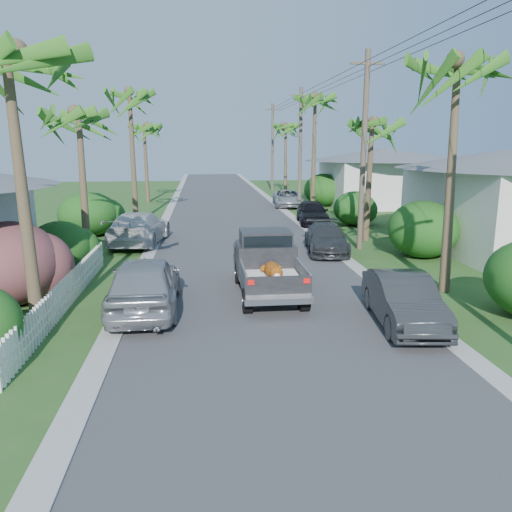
{
  "coord_description": "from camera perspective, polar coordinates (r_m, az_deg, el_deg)",
  "views": [
    {
      "loc": [
        -1.85,
        -9.73,
        4.9
      ],
      "look_at": [
        -0.17,
        5.77,
        1.4
      ],
      "focal_mm": 35.0,
      "sensor_mm": 36.0,
      "label": 1
    }
  ],
  "objects": [
    {
      "name": "palm_l_d",
      "position": [
        44.01,
        -12.66,
        14.36
      ],
      "size": [
        4.4,
        4.4,
        7.7
      ],
      "color": "brown",
      "rests_on": "ground"
    },
    {
      "name": "curb_right",
      "position": [
        35.61,
        3.82,
        4.76
      ],
      "size": [
        0.6,
        100.0,
        0.06
      ],
      "primitive_type": "cube",
      "color": "#A5A39E",
      "rests_on": "ground"
    },
    {
      "name": "shrub_r_b",
      "position": [
        23.16,
        18.54,
        2.92
      ],
      "size": [
        3.0,
        3.3,
        2.5
      ],
      "primitive_type": "ellipsoid",
      "color": "#144616",
      "rests_on": "ground"
    },
    {
      "name": "utility_pole_d",
      "position": [
        53.26,
        1.88,
        12.32
      ],
      "size": [
        1.6,
        0.26,
        9.0
      ],
      "color": "brown",
      "rests_on": "ground"
    },
    {
      "name": "utility_pole_c",
      "position": [
        38.46,
        5.08,
        12.15
      ],
      "size": [
        1.6,
        0.26,
        9.0
      ],
      "color": "brown",
      "rests_on": "ground"
    },
    {
      "name": "parked_car_ln",
      "position": [
        15.22,
        -12.59,
        -3.12
      ],
      "size": [
        2.06,
        4.98,
        1.69
      ],
      "primitive_type": "imported",
      "rotation": [
        0.0,
        0.0,
        3.15
      ],
      "color": "#A1A2A8",
      "rests_on": "ground"
    },
    {
      "name": "utility_pole_b",
      "position": [
        23.93,
        12.2,
        11.65
      ],
      "size": [
        1.6,
        0.26,
        9.0
      ],
      "color": "brown",
      "rests_on": "ground"
    },
    {
      "name": "parked_car_rd",
      "position": [
        40.3,
        3.64,
        6.58
      ],
      "size": [
        2.57,
        4.92,
        1.32
      ],
      "primitive_type": "imported",
      "rotation": [
        0.0,
        0.0,
        -0.08
      ],
      "color": "#ADAFB5",
      "rests_on": "ground"
    },
    {
      "name": "parked_car_rf",
      "position": [
        31.4,
        6.48,
        4.95
      ],
      "size": [
        2.17,
        4.5,
        1.48
      ],
      "primitive_type": "imported",
      "rotation": [
        0.0,
        0.0,
        -0.1
      ],
      "color": "black",
      "rests_on": "ground"
    },
    {
      "name": "shrub_r_d",
      "position": [
        41.09,
        7.76,
        7.51
      ],
      "size": [
        3.2,
        3.52,
        2.6
      ],
      "primitive_type": "ellipsoid",
      "color": "#144616",
      "rests_on": "ground"
    },
    {
      "name": "palm_r_b",
      "position": [
        26.16,
        13.08,
        14.63
      ],
      "size": [
        4.4,
        4.4,
        7.2
      ],
      "color": "brown",
      "rests_on": "ground"
    },
    {
      "name": "palm_r_d",
      "position": [
        50.46,
        3.44,
        14.71
      ],
      "size": [
        4.4,
        4.4,
        8.0
      ],
      "color": "brown",
      "rests_on": "ground"
    },
    {
      "name": "palm_r_c",
      "position": [
        36.77,
        6.79,
        17.57
      ],
      "size": [
        4.4,
        4.4,
        9.4
      ],
      "color": "brown",
      "rests_on": "ground"
    },
    {
      "name": "parked_car_lf",
      "position": [
        25.53,
        -13.23,
        3.1
      ],
      "size": [
        2.98,
        5.86,
        1.63
      ],
      "primitive_type": "imported",
      "rotation": [
        0.0,
        0.0,
        3.01
      ],
      "color": "silver",
      "rests_on": "ground"
    },
    {
      "name": "parked_car_rn",
      "position": [
        14.38,
        16.5,
        -4.9
      ],
      "size": [
        1.91,
        4.34,
        1.39
      ],
      "primitive_type": "imported",
      "rotation": [
        0.0,
        0.0,
        -0.11
      ],
      "color": "#27292B",
      "rests_on": "ground"
    },
    {
      "name": "pickup_truck",
      "position": [
        16.84,
        1.2,
        -0.71
      ],
      "size": [
        1.98,
        5.12,
        2.06
      ],
      "color": "black",
      "rests_on": "ground"
    },
    {
      "name": "parked_car_rm",
      "position": [
        23.29,
        8.03,
        1.98
      ],
      "size": [
        2.35,
        4.6,
        1.28
      ],
      "primitive_type": "imported",
      "rotation": [
        0.0,
        0.0,
        -0.13
      ],
      "color": "#2E3133",
      "rests_on": "ground"
    },
    {
      "name": "shrub_l_c",
      "position": [
        20.87,
        -21.51,
        0.99
      ],
      "size": [
        2.4,
        2.64,
        2.0
      ],
      "primitive_type": "ellipsoid",
      "color": "#144616",
      "rests_on": "ground"
    },
    {
      "name": "palm_l_a",
      "position": [
        13.61,
        -26.47,
        20.0
      ],
      "size": [
        4.4,
        4.4,
        8.2
      ],
      "color": "brown",
      "rests_on": "ground"
    },
    {
      "name": "road",
      "position": [
        35.12,
        -3.13,
        4.62
      ],
      "size": [
        8.0,
        100.0,
        0.02
      ],
      "primitive_type": "cube",
      "color": "#38383A",
      "rests_on": "ground"
    },
    {
      "name": "palm_l_c",
      "position": [
        32.15,
        -14.28,
        17.65
      ],
      "size": [
        4.4,
        4.4,
        9.2
      ],
      "color": "brown",
      "rests_on": "ground"
    },
    {
      "name": "shrub_l_d",
      "position": [
        28.65,
        -18.6,
        4.57
      ],
      "size": [
        3.2,
        3.52,
        2.4
      ],
      "primitive_type": "ellipsoid",
      "color": "#144616",
      "rests_on": "ground"
    },
    {
      "name": "ground",
      "position": [
        11.05,
        4.21,
        -13.7
      ],
      "size": [
        120.0,
        120.0,
        0.0
      ],
      "primitive_type": "plane",
      "color": "#295520",
      "rests_on": "ground"
    },
    {
      "name": "shrub_r_c",
      "position": [
        31.41,
        11.22,
        5.36
      ],
      "size": [
        2.6,
        2.86,
        2.1
      ],
      "primitive_type": "ellipsoid",
      "color": "#144616",
      "rests_on": "ground"
    },
    {
      "name": "curb_left",
      "position": [
        35.16,
        -10.17,
        4.49
      ],
      "size": [
        0.6,
        100.0,
        0.06
      ],
      "primitive_type": "cube",
      "color": "#A5A39E",
      "rests_on": "ground"
    },
    {
      "name": "shrub_l_b",
      "position": [
        17.2,
        -26.28,
        -0.76
      ],
      "size": [
        3.0,
        3.3,
        2.6
      ],
      "primitive_type": "ellipsoid",
      "color": "#A71755",
      "rests_on": "ground"
    },
    {
      "name": "palm_l_b",
      "position": [
        22.33,
        -19.71,
        15.14
      ],
      "size": [
        4.4,
        4.4,
        7.4
      ],
      "color": "brown",
      "rests_on": "ground"
    },
    {
      "name": "house_right_far",
      "position": [
        42.51,
        14.42,
        8.5
      ],
      "size": [
        9.0,
        8.0,
        4.6
      ],
      "color": "silver",
      "rests_on": "ground"
    },
    {
      "name": "palm_r_a",
      "position": [
        17.9,
        22.36,
        19.86
      ],
      "size": [
        4.4,
        4.4,
        8.7
      ],
      "color": "brown",
      "rests_on": "ground"
    },
    {
      "name": "picket_fence",
      "position": [
        16.39,
        -20.66,
        -3.76
      ],
      "size": [
        0.1,
        11.0,
        1.0
      ],
      "primitive_type": "cube",
      "color": "white",
      "rests_on": "ground"
    }
  ]
}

